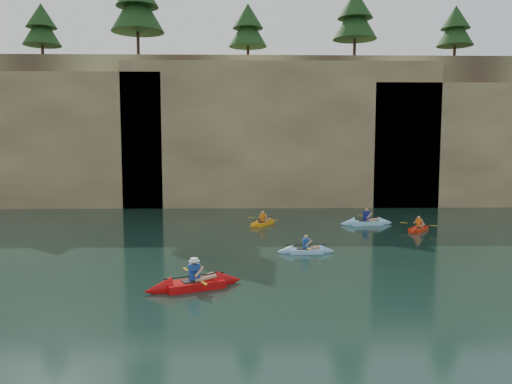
{
  "coord_description": "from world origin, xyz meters",
  "views": [
    {
      "loc": [
        -0.84,
        -16.07,
        5.05
      ],
      "look_at": [
        -0.36,
        4.12,
        3.0
      ],
      "focal_mm": 35.0,
      "sensor_mm": 36.0,
      "label": 1
    }
  ],
  "objects_px": {
    "main_kayaker": "(194,284)",
    "kayaker_orange": "(263,223)",
    "kayaker_ltblue_near": "(306,250)",
    "kayaker_red_far": "(418,228)"
  },
  "relations": [
    {
      "from": "kayaker_ltblue_near",
      "to": "main_kayaker",
      "type": "bearing_deg",
      "value": -132.4
    },
    {
      "from": "kayaker_orange",
      "to": "kayaker_red_far",
      "type": "distance_m",
      "value": 9.05
    },
    {
      "from": "main_kayaker",
      "to": "kayaker_orange",
      "type": "height_order",
      "value": "main_kayaker"
    },
    {
      "from": "main_kayaker",
      "to": "kayaker_orange",
      "type": "bearing_deg",
      "value": 53.42
    },
    {
      "from": "kayaker_ltblue_near",
      "to": "kayaker_red_far",
      "type": "distance_m",
      "value": 9.01
    },
    {
      "from": "kayaker_red_far",
      "to": "main_kayaker",
      "type": "bearing_deg",
      "value": 170.1
    },
    {
      "from": "main_kayaker",
      "to": "kayaker_orange",
      "type": "relative_size",
      "value": 1.31
    },
    {
      "from": "main_kayaker",
      "to": "kayaker_ltblue_near",
      "type": "relative_size",
      "value": 1.33
    },
    {
      "from": "kayaker_orange",
      "to": "kayaker_ltblue_near",
      "type": "bearing_deg",
      "value": -132.84
    },
    {
      "from": "kayaker_orange",
      "to": "kayaker_ltblue_near",
      "type": "relative_size",
      "value": 1.02
    }
  ]
}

